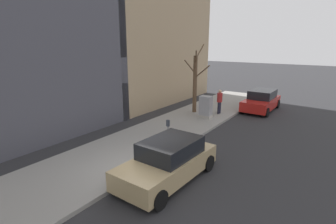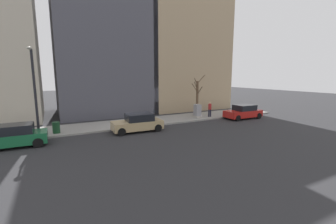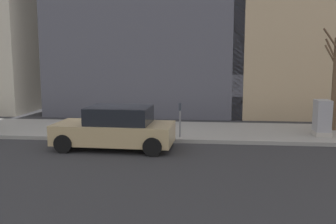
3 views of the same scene
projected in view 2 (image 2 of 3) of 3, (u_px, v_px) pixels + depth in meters
ground_plane at (131, 129)px, 20.00m from camera, size 120.00×120.00×0.00m
sidewalk at (125, 124)px, 21.73m from camera, size 4.00×36.00×0.15m
parked_car_red at (243, 112)px, 24.74m from camera, size 1.96×4.22×1.52m
parked_car_tan at (138, 123)px, 19.04m from camera, size 2.07×4.27×1.52m
parked_car_green at (12, 136)px, 14.85m from camera, size 2.00×4.24×1.52m
parking_meter at (154, 115)px, 21.34m from camera, size 0.14×0.10×1.35m
utility_box at (197, 111)px, 24.67m from camera, size 0.83×0.61×1.43m
streetlamp at (34, 85)px, 16.31m from camera, size 1.97×0.32×6.50m
bare_tree at (197, 97)px, 25.95m from camera, size 1.88×1.77×4.67m
trash_bin at (56, 128)px, 17.95m from camera, size 0.56×0.56×0.90m
pedestrian_near_meter at (210, 108)px, 25.01m from camera, size 0.36×0.40×1.66m
office_tower_left at (174, 36)px, 33.28m from camera, size 12.02×12.02×21.06m
office_block_center at (100, 20)px, 27.63m from camera, size 10.81×10.81×22.89m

